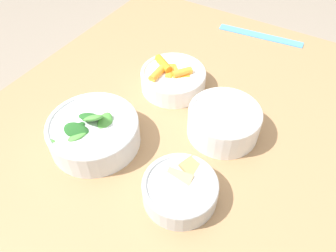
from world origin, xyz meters
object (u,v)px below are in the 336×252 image
at_px(bowl_carrots, 173,78).
at_px(ruler, 260,36).
at_px(bowl_greens, 93,132).
at_px(bowl_cookies, 180,189).
at_px(bowl_beans_hotdog, 224,122).

relative_size(bowl_carrots, ruler, 0.63).
distance_m(bowl_greens, bowl_cookies, 0.22).
height_order(bowl_beans_hotdog, ruler, bowl_beans_hotdog).
relative_size(bowl_beans_hotdog, ruler, 0.61).
bearing_deg(ruler, bowl_carrots, -107.44).
distance_m(bowl_cookies, ruler, 0.60).
bearing_deg(bowl_cookies, bowl_greens, 174.46).
relative_size(bowl_greens, ruler, 0.75).
xyz_separation_m(bowl_greens, bowl_beans_hotdog, (0.22, 0.17, -0.00)).
bearing_deg(bowl_beans_hotdog, ruler, 98.78).
height_order(bowl_carrots, bowl_beans_hotdog, bowl_beans_hotdog).
bearing_deg(bowl_beans_hotdog, bowl_carrots, 156.17).
bearing_deg(bowl_carrots, bowl_beans_hotdog, -23.83).
bearing_deg(bowl_greens, bowl_cookies, -5.54).
bearing_deg(bowl_greens, bowl_beans_hotdog, 37.18).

